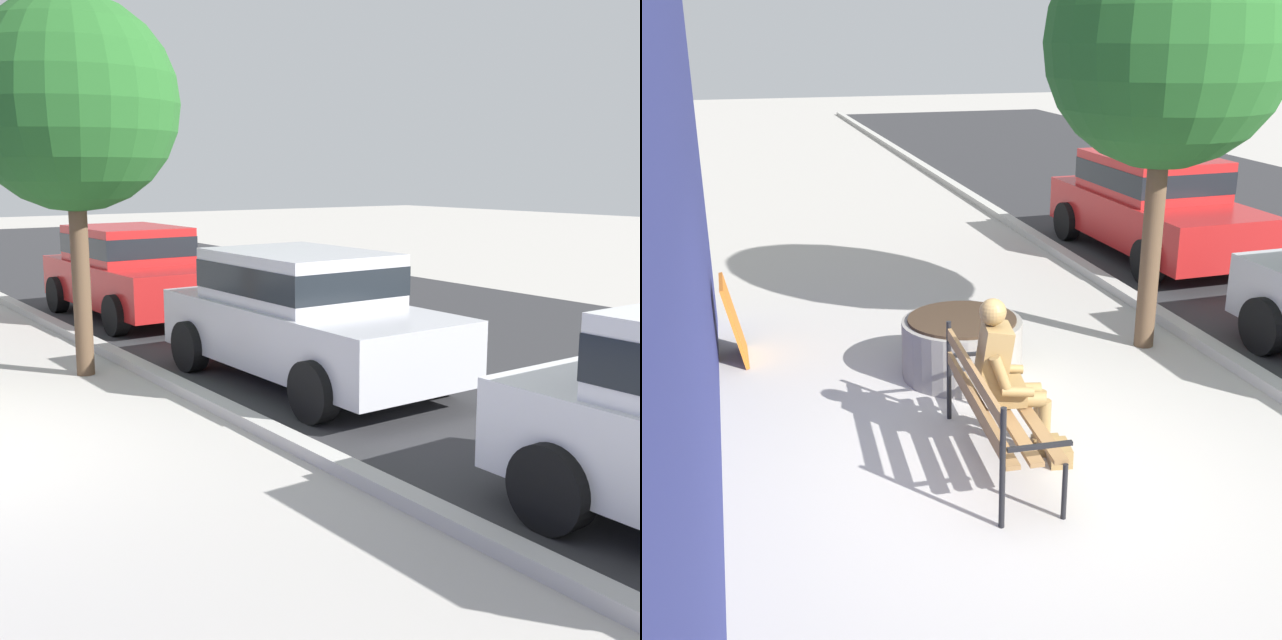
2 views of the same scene
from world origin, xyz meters
The scene contains 7 objects.
ground_plane centered at (0.00, 0.00, 0.00)m, with size 80.00×80.00×0.00m, color #ADA8A0.
park_bench centered at (-0.20, -0.22, 0.54)m, with size 1.83×0.64×0.95m.
bronze_statue_seated centered at (-0.34, -0.01, 0.67)m, with size 0.73×0.79×1.37m.
concrete_planter centered at (-2.02, 0.07, 0.31)m, with size 1.23×1.23×0.62m.
street_tree_near_bench centered at (-2.21, 2.28, 3.24)m, with size 2.52×2.52×4.52m.
parked_car_red centered at (-5.74, 4.31, 0.84)m, with size 4.14×2.00×1.56m.
leaning_signboard centered at (-3.12, -2.15, 0.45)m, with size 0.70×0.04×0.90m, color #C6661E.
Camera 2 is at (5.26, -2.10, 3.35)m, focal length 44.73 mm.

